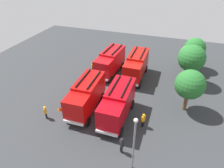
{
  "coord_description": "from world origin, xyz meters",
  "views": [
    {
      "loc": [
        21.54,
        7.29,
        16.06
      ],
      "look_at": [
        0.0,
        0.0,
        1.4
      ],
      "focal_mm": 31.96,
      "sensor_mm": 36.0,
      "label": 1
    }
  ],
  "objects_px": {
    "firefighter_0": "(93,67)",
    "tree_3": "(190,85)",
    "firefighter_1": "(45,112)",
    "tree_2": "(192,58)",
    "tree_0": "(195,49)",
    "fire_truck_3": "(118,103)",
    "firefighter_2": "(121,145)",
    "fire_truck_1": "(86,95)",
    "firefighter_3": "(143,120)",
    "fire_truck_2": "(136,65)",
    "traffic_cone_0": "(60,108)",
    "fire_truck_0": "(110,61)",
    "tree_1": "(189,55)",
    "lamppost": "(134,141)"
  },
  "relations": [
    {
      "from": "tree_0",
      "to": "tree_2",
      "type": "bearing_deg",
      "value": -6.04
    },
    {
      "from": "firefighter_2",
      "to": "lamppost",
      "type": "relative_size",
      "value": 0.31
    },
    {
      "from": "fire_truck_1",
      "to": "firefighter_1",
      "type": "distance_m",
      "value": 5.05
    },
    {
      "from": "firefighter_1",
      "to": "tree_2",
      "type": "xyz_separation_m",
      "value": [
        -13.48,
        15.34,
        3.04
      ]
    },
    {
      "from": "fire_truck_3",
      "to": "firefighter_2",
      "type": "height_order",
      "value": "fire_truck_3"
    },
    {
      "from": "firefighter_3",
      "to": "tree_0",
      "type": "relative_size",
      "value": 0.33
    },
    {
      "from": "fire_truck_0",
      "to": "fire_truck_3",
      "type": "xyz_separation_m",
      "value": [
        9.67,
        4.23,
        0.0
      ]
    },
    {
      "from": "fire_truck_3",
      "to": "tree_3",
      "type": "distance_m",
      "value": 8.58
    },
    {
      "from": "fire_truck_3",
      "to": "fire_truck_0",
      "type": "bearing_deg",
      "value": -156.16
    },
    {
      "from": "fire_truck_3",
      "to": "traffic_cone_0",
      "type": "height_order",
      "value": "fire_truck_3"
    },
    {
      "from": "fire_truck_1",
      "to": "tree_2",
      "type": "bearing_deg",
      "value": 130.62
    },
    {
      "from": "tree_0",
      "to": "tree_3",
      "type": "height_order",
      "value": "tree_3"
    },
    {
      "from": "tree_0",
      "to": "tree_2",
      "type": "relative_size",
      "value": 0.89
    },
    {
      "from": "tree_3",
      "to": "tree_1",
      "type": "bearing_deg",
      "value": -179.04
    },
    {
      "from": "tree_2",
      "to": "tree_1",
      "type": "bearing_deg",
      "value": -175.27
    },
    {
      "from": "fire_truck_1",
      "to": "lamppost",
      "type": "distance_m",
      "value": 9.64
    },
    {
      "from": "fire_truck_2",
      "to": "firefighter_1",
      "type": "height_order",
      "value": "fire_truck_2"
    },
    {
      "from": "firefighter_1",
      "to": "tree_1",
      "type": "xyz_separation_m",
      "value": [
        -16.74,
        15.07,
        2.17
      ]
    },
    {
      "from": "tree_3",
      "to": "traffic_cone_0",
      "type": "height_order",
      "value": "tree_3"
    },
    {
      "from": "fire_truck_1",
      "to": "tree_0",
      "type": "bearing_deg",
      "value": 140.38
    },
    {
      "from": "tree_2",
      "to": "lamppost",
      "type": "bearing_deg",
      "value": -14.44
    },
    {
      "from": "fire_truck_2",
      "to": "firefighter_3",
      "type": "xyz_separation_m",
      "value": [
        10.23,
        3.19,
        -1.18
      ]
    },
    {
      "from": "fire_truck_2",
      "to": "tree_2",
      "type": "relative_size",
      "value": 1.23
    },
    {
      "from": "firefighter_3",
      "to": "tree_0",
      "type": "xyz_separation_m",
      "value": [
        -16.17,
        4.92,
        2.57
      ]
    },
    {
      "from": "fire_truck_3",
      "to": "lamppost",
      "type": "distance_m",
      "value": 6.91
    },
    {
      "from": "firefighter_1",
      "to": "tree_3",
      "type": "distance_m",
      "value": 16.93
    },
    {
      "from": "tree_0",
      "to": "traffic_cone_0",
      "type": "height_order",
      "value": "tree_0"
    },
    {
      "from": "fire_truck_2",
      "to": "traffic_cone_0",
      "type": "distance_m",
      "value": 13.0
    },
    {
      "from": "fire_truck_3",
      "to": "tree_0",
      "type": "height_order",
      "value": "tree_0"
    },
    {
      "from": "fire_truck_3",
      "to": "firefighter_3",
      "type": "bearing_deg",
      "value": 80.25
    },
    {
      "from": "tree_2",
      "to": "tree_3",
      "type": "xyz_separation_m",
      "value": [
        6.61,
        -0.1,
        -0.34
      ]
    },
    {
      "from": "firefighter_0",
      "to": "tree_3",
      "type": "relative_size",
      "value": 0.31
    },
    {
      "from": "firefighter_0",
      "to": "tree_3",
      "type": "distance_m",
      "value": 15.62
    },
    {
      "from": "tree_3",
      "to": "lamppost",
      "type": "height_order",
      "value": "lamppost"
    },
    {
      "from": "fire_truck_1",
      "to": "firefighter_3",
      "type": "height_order",
      "value": "fire_truck_1"
    },
    {
      "from": "firefighter_2",
      "to": "tree_3",
      "type": "xyz_separation_m",
      "value": [
        -8.7,
        5.56,
        2.59
      ]
    },
    {
      "from": "fire_truck_1",
      "to": "firefighter_3",
      "type": "bearing_deg",
      "value": 82.02
    },
    {
      "from": "fire_truck_0",
      "to": "fire_truck_2",
      "type": "relative_size",
      "value": 1.02
    },
    {
      "from": "fire_truck_2",
      "to": "firefighter_2",
      "type": "xyz_separation_m",
      "value": [
        14.31,
        1.92,
        -1.12
      ]
    },
    {
      "from": "firefighter_1",
      "to": "tree_0",
      "type": "relative_size",
      "value": 0.31
    },
    {
      "from": "firefighter_3",
      "to": "tree_2",
      "type": "bearing_deg",
      "value": 97.85
    },
    {
      "from": "fire_truck_0",
      "to": "tree_0",
      "type": "bearing_deg",
      "value": 120.24
    },
    {
      "from": "tree_1",
      "to": "fire_truck_3",
      "type": "bearing_deg",
      "value": -27.47
    },
    {
      "from": "lamppost",
      "to": "firefighter_3",
      "type": "bearing_deg",
      "value": -178.84
    },
    {
      "from": "tree_1",
      "to": "tree_3",
      "type": "relative_size",
      "value": 0.85
    },
    {
      "from": "fire_truck_0",
      "to": "tree_3",
      "type": "relative_size",
      "value": 1.37
    },
    {
      "from": "firefighter_0",
      "to": "lamppost",
      "type": "height_order",
      "value": "lamppost"
    },
    {
      "from": "fire_truck_1",
      "to": "firefighter_0",
      "type": "bearing_deg",
      "value": -162.5
    },
    {
      "from": "firefighter_2",
      "to": "tree_2",
      "type": "height_order",
      "value": "tree_2"
    },
    {
      "from": "fire_truck_3",
      "to": "tree_3",
      "type": "height_order",
      "value": "tree_3"
    }
  ]
}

